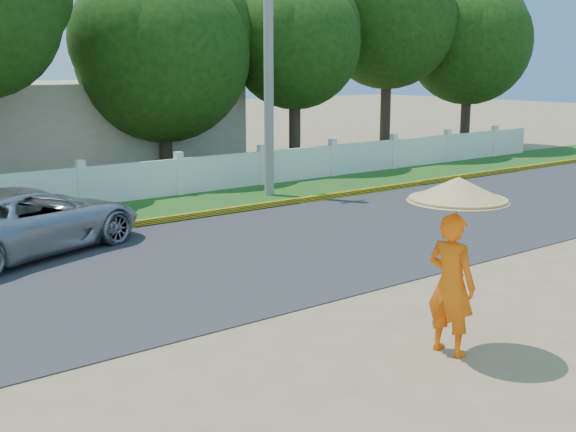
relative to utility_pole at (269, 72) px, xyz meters
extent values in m
plane|color=#9E8460|center=(-5.08, -9.52, -3.62)|extent=(120.00, 120.00, 0.00)
cube|color=#38383A|center=(-5.08, -5.02, -3.61)|extent=(60.00, 7.00, 0.02)
cube|color=#2D601E|center=(-5.08, 0.23, -3.60)|extent=(60.00, 3.50, 0.03)
cube|color=yellow|center=(-5.08, -1.47, -3.54)|extent=(40.00, 0.18, 0.16)
cube|color=silver|center=(-5.08, 1.68, -3.07)|extent=(40.00, 0.10, 1.10)
cube|color=#B7AD99|center=(-2.08, 8.48, -2.02)|extent=(10.00, 6.00, 3.20)
cylinder|color=gray|center=(0.00, 0.00, 0.00)|extent=(0.28, 0.28, 7.23)
imported|color=#A0A3A8|center=(-7.83, -2.30, -2.93)|extent=(5.45, 3.84, 1.38)
imported|color=orange|center=(-5.07, -11.07, -2.65)|extent=(0.54, 0.75, 1.93)
cylinder|color=#95949A|center=(-5.02, -11.07, -1.91)|extent=(0.03, 0.03, 1.25)
cone|color=tan|center=(-5.02, -11.07, -1.37)|extent=(1.32, 1.32, 0.32)
cylinder|color=#473828|center=(10.01, 5.23, -1.59)|extent=(0.44, 0.44, 4.05)
sphere|color=#1F4A11|center=(10.01, 5.23, 2.01)|extent=(5.73, 5.73, 5.73)
cylinder|color=#473828|center=(4.48, 4.51, -2.00)|extent=(0.44, 0.44, 3.24)
sphere|color=#1F4A11|center=(4.48, 4.51, 0.96)|extent=(4.86, 4.86, 4.86)
cylinder|color=#473828|center=(-0.59, 5.25, -2.36)|extent=(0.44, 0.44, 2.52)
sphere|color=#1F4A11|center=(-0.59, 5.25, 0.53)|extent=(5.91, 5.91, 5.91)
cylinder|color=#473828|center=(14.38, 4.42, -1.99)|extent=(0.44, 0.44, 3.26)
sphere|color=#1F4A11|center=(14.38, 4.42, 1.17)|extent=(5.58, 5.58, 5.58)
camera|label=1|loc=(-12.39, -17.03, 0.22)|focal=45.00mm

